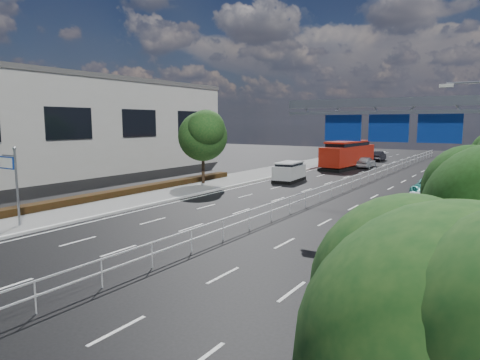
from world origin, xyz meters
The scene contains 18 objects.
ground centered at (0.00, 0.00, 0.00)m, with size 160.00×160.00×0.00m, color black.
sidewalk_near centered at (-11.50, 0.00, 0.07)m, with size 5.00×140.00×0.14m, color slate.
kerb_near centered at (-9.00, 0.00, 0.07)m, with size 0.25×140.00×0.15m, color silver.
kerb_far centered at (9.00, 0.00, 0.07)m, with size 0.25×140.00×0.15m, color silver.
median_fence centered at (0.00, 22.50, 0.53)m, with size 0.05×85.00×1.02m.
hedge_near centered at (-13.30, 5.00, 0.36)m, with size 1.00×36.00×0.44m, color black.
toilet_sign centered at (-10.95, 0.00, 2.94)m, with size 1.62×0.18×4.34m.
overhead_gantry centered at (6.74, 10.05, 5.61)m, with size 10.24×0.38×7.45m.
near_building centered at (-30.00, 18.00, 5.00)m, with size 12.00×38.00×10.00m, color #BCB7A9.
near_tree_back centered at (-11.94, 17.97, 4.61)m, with size 4.84×4.51×6.69m.
far_tree_a centered at (11.24, -8.02, 3.49)m, with size 3.52×3.28×5.02m.
white_minivan centered at (-6.34, 23.99, 0.92)m, with size 2.23×4.46×1.87m.
red_bus centered at (-5.69, 38.88, 1.73)m, with size 3.43×11.28×3.32m.
near_car_silver centered at (-3.88, 40.36, 0.71)m, with size 1.67×4.15×1.42m, color #AEB1B6.
near_car_dark centered at (-5.23, 50.79, 0.71)m, with size 1.50×4.31×1.42m, color black.
silver_minivan centered at (8.30, 8.87, 1.01)m, with size 2.56×5.14×2.06m.
parked_car_teal centered at (6.50, 22.00, 0.75)m, with size 2.48×5.38×1.49m, color #1B7D74.
parked_car_dark centered at (8.04, 29.83, 0.79)m, with size 2.21×5.45×1.58m, color black.
Camera 1 is at (11.51, -12.39, 5.61)m, focal length 32.00 mm.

